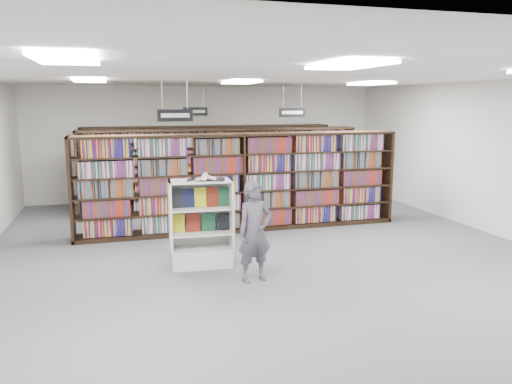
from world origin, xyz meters
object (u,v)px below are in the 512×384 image
object	(u,v)px
bookshelf_row_near	(242,182)
endcap_display	(201,237)
shopper	(255,232)
open_book	(206,178)

from	to	relation	value
bookshelf_row_near	endcap_display	bearing A→B (deg)	-120.12
bookshelf_row_near	shopper	size ratio (longest dim) A/B	4.47
bookshelf_row_near	open_book	world-z (taller)	bookshelf_row_near
endcap_display	shopper	xyz separation A→B (m)	(0.67, -0.97, 0.29)
open_book	bookshelf_row_near	bearing A→B (deg)	75.94
endcap_display	open_book	xyz separation A→B (m)	(0.08, -0.06, 1.02)
bookshelf_row_near	shopper	bearing A→B (deg)	-100.48
endcap_display	shopper	size ratio (longest dim) A/B	0.95
endcap_display	shopper	bearing A→B (deg)	-52.09
bookshelf_row_near	open_book	distance (m)	2.55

